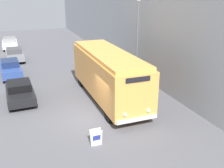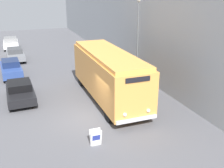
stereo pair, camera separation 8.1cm
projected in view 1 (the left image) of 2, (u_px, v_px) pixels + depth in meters
The scene contains 9 objects.
ground_plane at pixel (93, 118), 16.43m from camera, with size 80.00×80.00×0.00m, color #56565B.
building_wall_right at pixel (127, 24), 25.96m from camera, with size 0.30×60.00×8.57m.
vintage_bus at pixel (108, 73), 18.69m from camera, with size 2.68×9.62×3.52m.
sign_board at pixel (96, 138), 13.51m from camera, with size 0.59×0.34×0.89m.
streetlamp at pixel (138, 29), 21.83m from camera, with size 0.36×0.36×7.00m.
parked_car_near at pixel (20, 92), 18.74m from camera, with size 1.96×4.20×1.41m.
parked_car_mid at pixel (10, 68), 23.99m from camera, with size 1.97×4.44×1.53m.
parked_car_far at pixel (15, 54), 29.17m from camera, with size 1.98×4.39×1.40m.
parked_car_distant at pixel (10, 43), 35.15m from camera, with size 1.86×4.36×1.48m.
Camera 1 is at (-4.11, -14.14, 7.68)m, focal length 42.00 mm.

